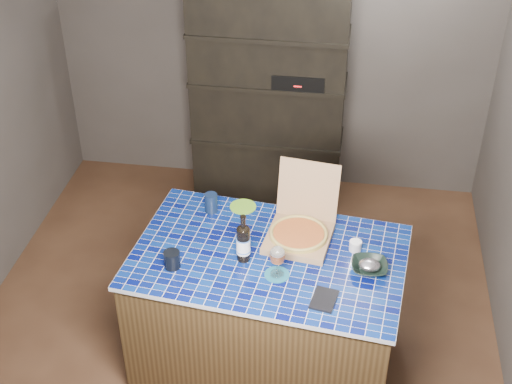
% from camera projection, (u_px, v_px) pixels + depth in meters
% --- Properties ---
extents(room, '(3.50, 3.50, 3.50)m').
position_uv_depth(room, '(234.00, 161.00, 4.23)').
color(room, brown).
rests_on(room, ground).
extents(shelving_unit, '(1.20, 0.41, 1.80)m').
position_uv_depth(shelving_unit, '(269.00, 96.00, 5.67)').
color(shelving_unit, black).
rests_on(shelving_unit, floor).
extents(kitchen_island, '(1.66, 1.16, 0.86)m').
position_uv_depth(kitchen_island, '(268.00, 309.00, 4.37)').
color(kitchen_island, '#45321B').
rests_on(kitchen_island, floor).
extents(pizza_box, '(0.43, 0.50, 0.40)m').
position_uv_depth(pizza_box, '(300.00, 231.00, 4.21)').
color(pizza_box, '#AD7659').
rests_on(pizza_box, kitchen_island).
extents(mead_bottle, '(0.08, 0.08, 0.31)m').
position_uv_depth(mead_bottle, '(243.00, 243.00, 4.02)').
color(mead_bottle, black).
rests_on(mead_bottle, kitchen_island).
extents(teal_trivet, '(0.14, 0.14, 0.01)m').
position_uv_depth(teal_trivet, '(277.00, 275.00, 3.98)').
color(teal_trivet, '#165C75').
rests_on(teal_trivet, kitchen_island).
extents(wine_glass, '(0.09, 0.09, 0.20)m').
position_uv_depth(wine_glass, '(277.00, 256.00, 3.90)').
color(wine_glass, white).
rests_on(wine_glass, teal_trivet).
extents(tumbler, '(0.09, 0.09, 0.10)m').
position_uv_depth(tumbler, '(172.00, 260.00, 4.01)').
color(tumbler, black).
rests_on(tumbler, kitchen_island).
extents(dvd_case, '(0.16, 0.20, 0.01)m').
position_uv_depth(dvd_case, '(324.00, 299.00, 3.81)').
color(dvd_case, black).
rests_on(dvd_case, kitchen_island).
extents(bowl, '(0.22, 0.22, 0.05)m').
position_uv_depth(bowl, '(369.00, 267.00, 4.00)').
color(bowl, black).
rests_on(bowl, kitchen_island).
extents(foil_contents, '(0.13, 0.10, 0.06)m').
position_uv_depth(foil_contents, '(370.00, 265.00, 3.99)').
color(foil_contents, '#B5B4C0').
rests_on(foil_contents, bowl).
extents(white_jar, '(0.07, 0.07, 0.06)m').
position_uv_depth(white_jar, '(355.00, 246.00, 4.14)').
color(white_jar, silver).
rests_on(white_jar, kitchen_island).
extents(navy_cup, '(0.08, 0.08, 0.13)m').
position_uv_depth(navy_cup, '(211.00, 203.00, 4.44)').
color(navy_cup, '#0E1A34').
rests_on(navy_cup, kitchen_island).
extents(green_trivet, '(0.17, 0.17, 0.01)m').
position_uv_depth(green_trivet, '(243.00, 207.00, 4.51)').
color(green_trivet, '#6DB526').
rests_on(green_trivet, kitchen_island).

